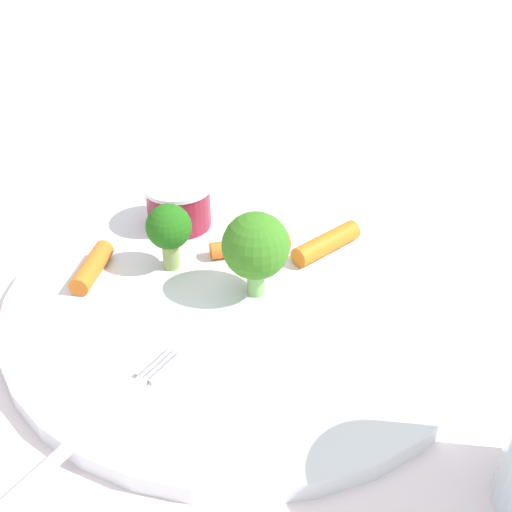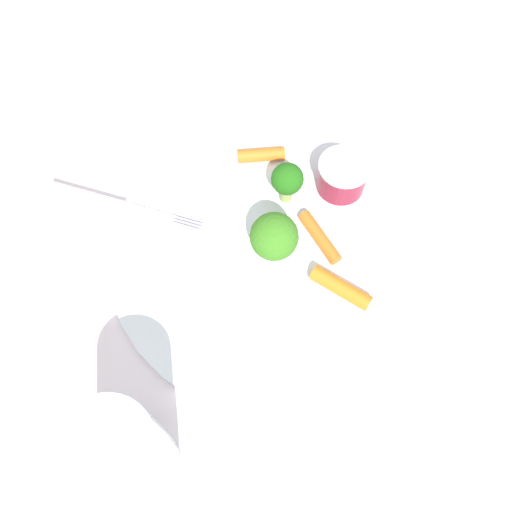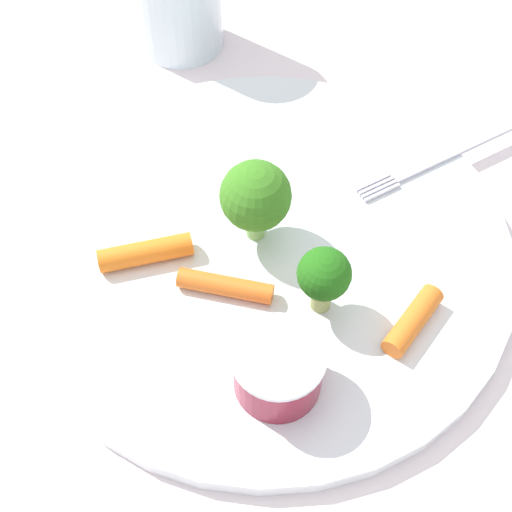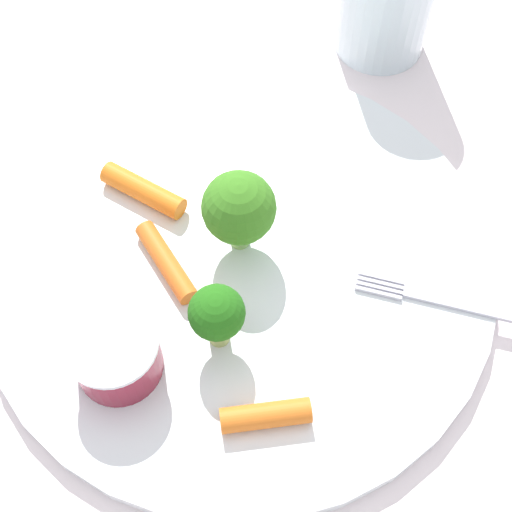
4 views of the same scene
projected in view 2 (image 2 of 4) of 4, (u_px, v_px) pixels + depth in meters
ground_plane at (274, 253)px, 0.50m from camera, size 2.40×2.40×0.00m
plate at (274, 250)px, 0.49m from camera, size 0.31×0.31×0.01m
sauce_cup at (343, 176)px, 0.51m from camera, size 0.05×0.05×0.03m
broccoli_floret_0 at (277, 237)px, 0.45m from camera, size 0.04×0.04×0.06m
broccoli_floret_1 at (288, 180)px, 0.49m from camera, size 0.03×0.03×0.05m
carrot_stick_0 at (320, 237)px, 0.49m from camera, size 0.04×0.05×0.01m
carrot_stick_1 at (341, 288)px, 0.46m from camera, size 0.06×0.04×0.01m
carrot_stick_2 at (262, 155)px, 0.53m from camera, size 0.05×0.02×0.01m
fork at (127, 205)px, 0.51m from camera, size 0.16×0.05×0.00m
drinking_glass at (123, 457)px, 0.36m from camera, size 0.07×0.07×0.11m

